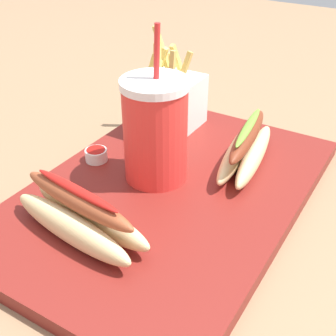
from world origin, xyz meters
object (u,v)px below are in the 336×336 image
(soda_cup, at_px, (155,130))
(hot_dog_2, at_px, (80,216))
(hot_dog_1, at_px, (246,148))
(ketchup_cup_1, at_px, (96,154))
(fries_basket, at_px, (168,102))

(soda_cup, bearing_deg, hot_dog_2, 177.14)
(soda_cup, height_order, hot_dog_2, soda_cup)
(soda_cup, xyz_separation_m, hot_dog_2, (-0.14, 0.01, -0.04))
(soda_cup, height_order, hot_dog_1, soda_cup)
(soda_cup, relative_size, hot_dog_1, 1.13)
(soda_cup, relative_size, ketchup_cup_1, 6.48)
(fries_basket, distance_m, ketchup_cup_1, 0.15)
(soda_cup, xyz_separation_m, fries_basket, (0.13, 0.06, -0.03))
(fries_basket, height_order, hot_dog_1, fries_basket)
(fries_basket, distance_m, hot_dog_1, 0.16)
(fries_basket, distance_m, hot_dog_2, 0.28)
(soda_cup, relative_size, hot_dog_2, 1.10)
(hot_dog_2, bearing_deg, fries_basket, 10.99)
(hot_dog_1, bearing_deg, soda_cup, 134.91)
(fries_basket, relative_size, hot_dog_1, 0.85)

